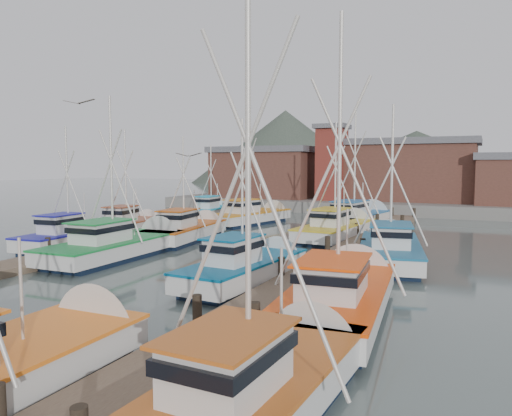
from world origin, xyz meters
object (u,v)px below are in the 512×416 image
at_px(boat_8, 188,230).
at_px(lookout_tower, 332,162).
at_px(boat_4, 122,245).
at_px(boat_12, 253,216).

bearing_deg(boat_8, lookout_tower, 77.23).
xyz_separation_m(lookout_tower, boat_4, (-2.54, -32.89, -4.87)).
height_order(boat_8, boat_12, boat_12).
xyz_separation_m(lookout_tower, boat_12, (-2.64, -15.26, -4.87)).
bearing_deg(boat_8, boat_4, -96.33).
height_order(lookout_tower, boat_8, lookout_tower).
bearing_deg(boat_4, boat_8, 89.42).
bearing_deg(boat_12, boat_8, -78.26).
relative_size(boat_4, boat_12, 0.99).
height_order(lookout_tower, boat_12, lookout_tower).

